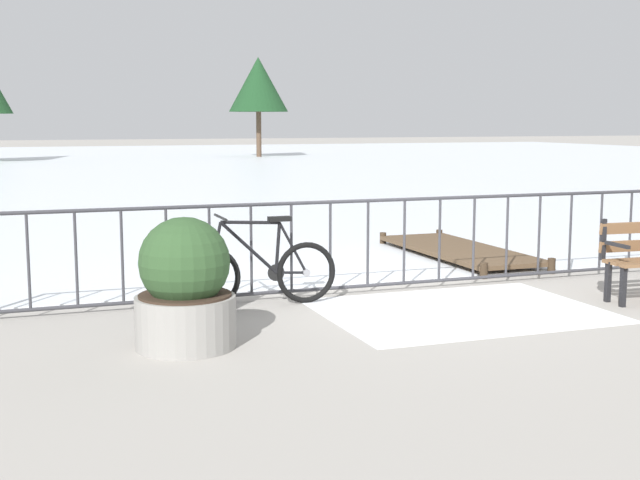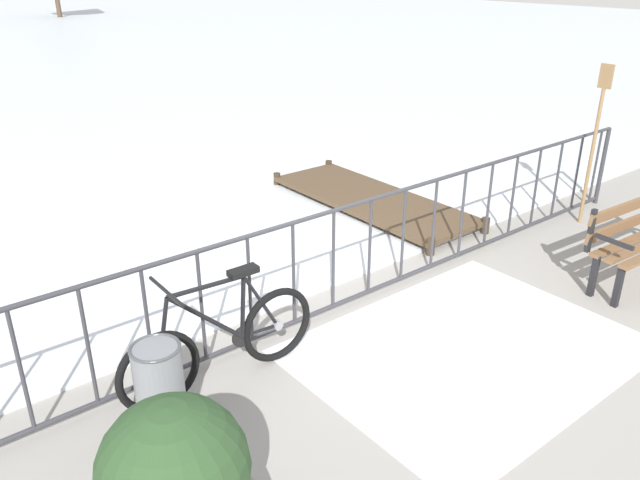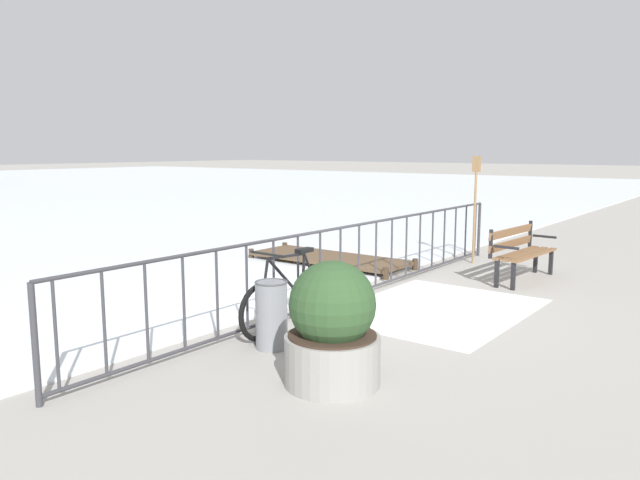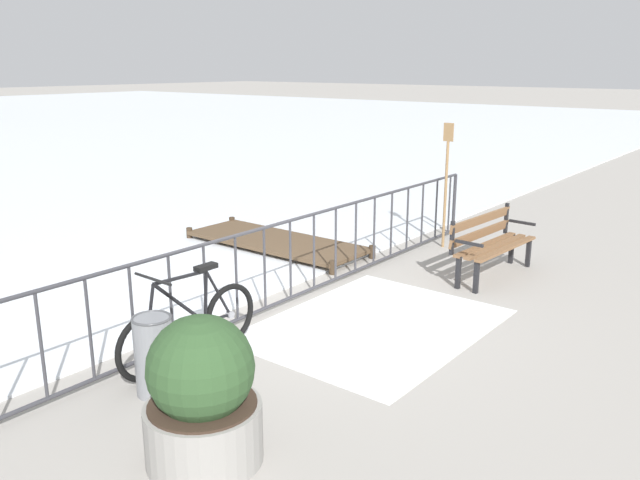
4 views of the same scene
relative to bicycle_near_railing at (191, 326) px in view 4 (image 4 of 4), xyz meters
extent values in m
plane|color=#9E9991|center=(1.59, 0.28, -0.37)|extent=(160.00, 160.00, 0.00)
cube|color=white|center=(1.89, -0.92, -0.36)|extent=(2.84, 2.18, 0.01)
cylinder|color=#38383D|center=(1.59, 0.28, 0.68)|extent=(9.00, 0.04, 0.04)
cylinder|color=#38383D|center=(1.59, 0.28, -0.29)|extent=(9.00, 0.04, 0.04)
cylinder|color=#38383D|center=(6.09, 0.28, 0.16)|extent=(0.06, 0.06, 1.05)
cylinder|color=#38383D|center=(-1.37, 0.28, 0.20)|extent=(0.03, 0.03, 0.97)
cylinder|color=#38383D|center=(-0.91, 0.28, 0.20)|extent=(0.03, 0.03, 0.97)
cylinder|color=#38383D|center=(-0.46, 0.28, 0.20)|extent=(0.03, 0.03, 0.97)
cylinder|color=#38383D|center=(-0.01, 0.28, 0.20)|extent=(0.03, 0.03, 0.97)
cylinder|color=#38383D|center=(0.45, 0.28, 0.20)|extent=(0.03, 0.03, 0.97)
cylinder|color=#38383D|center=(0.90, 0.28, 0.20)|extent=(0.03, 0.03, 0.97)
cylinder|color=#38383D|center=(1.36, 0.28, 0.20)|extent=(0.03, 0.03, 0.97)
cylinder|color=#38383D|center=(1.81, 0.28, 0.20)|extent=(0.03, 0.03, 0.97)
cylinder|color=#38383D|center=(2.27, 0.28, 0.20)|extent=(0.03, 0.03, 0.97)
cylinder|color=#38383D|center=(2.72, 0.28, 0.20)|extent=(0.03, 0.03, 0.97)
cylinder|color=#38383D|center=(3.18, 0.28, 0.20)|extent=(0.03, 0.03, 0.97)
cylinder|color=#38383D|center=(3.63, 0.28, 0.20)|extent=(0.03, 0.03, 0.97)
cylinder|color=#38383D|center=(4.09, 0.28, 0.20)|extent=(0.03, 0.03, 0.97)
cylinder|color=#38383D|center=(4.54, 0.28, 0.20)|extent=(0.03, 0.03, 0.97)
cylinder|color=#38383D|center=(5.00, 0.28, 0.20)|extent=(0.03, 0.03, 0.97)
cylinder|color=#38383D|center=(5.45, 0.28, 0.20)|extent=(0.03, 0.03, 0.97)
cylinder|color=#38383D|center=(5.91, 0.28, 0.20)|extent=(0.03, 0.03, 0.97)
torus|color=black|center=(0.52, -0.01, -0.04)|extent=(0.66, 0.07, 0.66)
cylinder|color=gray|center=(0.52, -0.01, -0.04)|extent=(0.08, 0.06, 0.08)
torus|color=black|center=(-0.53, 0.01, -0.04)|extent=(0.66, 0.07, 0.66)
cylinder|color=gray|center=(-0.53, 0.01, -0.04)|extent=(0.08, 0.06, 0.08)
cylinder|color=black|center=(0.21, 0.00, 0.25)|extent=(0.08, 0.04, 0.53)
cylinder|color=black|center=(-0.11, 0.00, 0.26)|extent=(0.61, 0.04, 0.59)
cylinder|color=black|center=(-0.09, 0.00, 0.53)|extent=(0.63, 0.04, 0.07)
cylinder|color=black|center=(0.35, 0.00, -0.03)|extent=(0.34, 0.03, 0.05)
cylinder|color=black|center=(0.37, 0.00, 0.24)|extent=(0.32, 0.03, 0.56)
cylinder|color=black|center=(-0.47, 0.01, 0.25)|extent=(0.16, 0.03, 0.59)
cube|color=black|center=(0.23, 0.00, 0.55)|extent=(0.24, 0.10, 0.05)
cylinder|color=black|center=(-0.40, 0.01, 0.59)|extent=(0.03, 0.52, 0.03)
cylinder|color=black|center=(0.19, 0.00, -0.02)|extent=(0.18, 0.02, 0.18)
cube|color=brown|center=(4.35, -1.10, 0.07)|extent=(1.60, 0.20, 0.04)
cube|color=brown|center=(4.34, -1.25, 0.07)|extent=(1.60, 0.20, 0.04)
cube|color=brown|center=(4.33, -1.41, 0.07)|extent=(1.60, 0.20, 0.04)
cube|color=brown|center=(4.36, -1.00, 0.21)|extent=(1.60, 0.16, 0.12)
cube|color=brown|center=(4.36, -1.00, 0.41)|extent=(1.60, 0.16, 0.12)
cube|color=black|center=(5.09, -1.43, -0.15)|extent=(0.05, 0.06, 0.44)
cube|color=black|center=(5.11, -1.17, -0.15)|extent=(0.05, 0.06, 0.44)
cube|color=black|center=(5.12, -1.05, 0.30)|extent=(0.05, 0.05, 0.45)
cube|color=black|center=(5.10, -1.30, 0.27)|extent=(0.07, 0.40, 0.04)
cube|color=black|center=(3.58, -1.34, -0.15)|extent=(0.05, 0.06, 0.44)
cube|color=black|center=(3.59, -1.07, -0.15)|extent=(0.05, 0.06, 0.44)
cube|color=black|center=(3.60, -0.96, 0.30)|extent=(0.05, 0.05, 0.45)
cube|color=black|center=(3.59, -1.20, 0.27)|extent=(0.07, 0.40, 0.04)
cylinder|color=gray|center=(-1.05, -1.36, -0.14)|extent=(0.87, 0.87, 0.45)
cylinder|color=#38281E|center=(-1.05, -1.36, 0.09)|extent=(0.80, 0.80, 0.02)
sphere|color=#2D4C28|center=(-1.05, -1.36, 0.37)|extent=(0.78, 0.78, 0.78)
cylinder|color=gray|center=(-0.64, -0.25, -0.01)|extent=(0.34, 0.34, 0.72)
torus|color=#494A4E|center=(-0.64, -0.25, 0.35)|extent=(0.35, 0.35, 0.02)
cylinder|color=#937047|center=(5.28, 0.04, 0.48)|extent=(0.04, 0.04, 1.70)
cube|color=#937047|center=(5.28, 0.04, 1.47)|extent=(0.03, 0.16, 0.28)
cube|color=brown|center=(3.55, 2.09, -0.25)|extent=(1.10, 3.03, 0.06)
cylinder|color=#3C2E20|center=(3.05, 0.58, -0.27)|extent=(0.10, 0.10, 0.20)
cylinder|color=#3C2E20|center=(4.04, 0.58, -0.27)|extent=(0.10, 0.10, 0.20)
cylinder|color=#3C2E20|center=(3.05, 3.61, -0.27)|extent=(0.10, 0.10, 0.20)
cylinder|color=#3C2E20|center=(4.04, 3.61, -0.27)|extent=(0.10, 0.10, 0.20)
camera|label=1|loc=(-2.43, -8.50, 1.58)|focal=47.96mm
camera|label=2|loc=(-1.98, -3.69, 2.73)|focal=35.25mm
camera|label=3|loc=(-5.25, -4.44, 1.74)|focal=33.88mm
camera|label=4|loc=(-3.83, -4.65, 2.47)|focal=36.32mm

